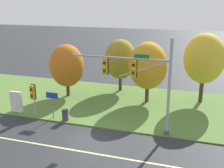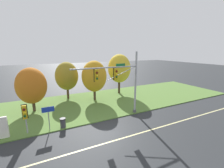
{
  "view_description": "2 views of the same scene",
  "coord_description": "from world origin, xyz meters",
  "px_view_note": "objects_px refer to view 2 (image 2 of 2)",
  "views": [
    {
      "loc": [
        6.86,
        -16.54,
        9.83
      ],
      "look_at": [
        0.42,
        3.85,
        3.34
      ],
      "focal_mm": 45.0,
      "sensor_mm": 36.0,
      "label": 1
    },
    {
      "loc": [
        -5.0,
        -11.22,
        7.47
      ],
      "look_at": [
        2.38,
        3.71,
        3.7
      ],
      "focal_mm": 24.0,
      "sensor_mm": 36.0,
      "label": 2
    }
  ],
  "objects_px": {
    "traffic_signal_mast": "(120,79)",
    "tree_left_of_mast": "(67,76)",
    "info_kiosk": "(0,128)",
    "trash_bin": "(63,123)",
    "tree_nearest_road": "(31,86)",
    "tree_behind_signpost": "(94,76)",
    "route_sign_post": "(48,114)",
    "pedestrian_signal_near_kerb": "(25,114)",
    "tree_mid_verge": "(119,69)"
  },
  "relations": [
    {
      "from": "traffic_signal_mast",
      "to": "tree_left_of_mast",
      "type": "bearing_deg",
      "value": 114.44
    },
    {
      "from": "info_kiosk",
      "to": "trash_bin",
      "type": "relative_size",
      "value": 2.04
    },
    {
      "from": "info_kiosk",
      "to": "tree_left_of_mast",
      "type": "bearing_deg",
      "value": 50.81
    },
    {
      "from": "tree_left_of_mast",
      "to": "trash_bin",
      "type": "bearing_deg",
      "value": -103.21
    },
    {
      "from": "tree_nearest_road",
      "to": "tree_behind_signpost",
      "type": "height_order",
      "value": "tree_behind_signpost"
    },
    {
      "from": "route_sign_post",
      "to": "info_kiosk",
      "type": "bearing_deg",
      "value": 176.29
    },
    {
      "from": "tree_nearest_road",
      "to": "tree_behind_signpost",
      "type": "relative_size",
      "value": 0.91
    },
    {
      "from": "tree_left_of_mast",
      "to": "trash_bin",
      "type": "height_order",
      "value": "tree_left_of_mast"
    },
    {
      "from": "tree_behind_signpost",
      "to": "trash_bin",
      "type": "height_order",
      "value": "tree_behind_signpost"
    },
    {
      "from": "pedestrian_signal_near_kerb",
      "to": "route_sign_post",
      "type": "height_order",
      "value": "pedestrian_signal_near_kerb"
    },
    {
      "from": "info_kiosk",
      "to": "trash_bin",
      "type": "xyz_separation_m",
      "value": [
        5.0,
        -0.39,
        -0.47
      ]
    },
    {
      "from": "tree_nearest_road",
      "to": "info_kiosk",
      "type": "height_order",
      "value": "tree_nearest_road"
    },
    {
      "from": "tree_behind_signpost",
      "to": "info_kiosk",
      "type": "distance_m",
      "value": 12.57
    },
    {
      "from": "trash_bin",
      "to": "tree_behind_signpost",
      "type": "bearing_deg",
      "value": 49.22
    },
    {
      "from": "tree_mid_verge",
      "to": "trash_bin",
      "type": "relative_size",
      "value": 7.24
    },
    {
      "from": "pedestrian_signal_near_kerb",
      "to": "tree_nearest_road",
      "type": "bearing_deg",
      "value": 84.85
    },
    {
      "from": "pedestrian_signal_near_kerb",
      "to": "trash_bin",
      "type": "height_order",
      "value": "pedestrian_signal_near_kerb"
    },
    {
      "from": "pedestrian_signal_near_kerb",
      "to": "tree_behind_signpost",
      "type": "xyz_separation_m",
      "value": [
        8.72,
        6.36,
        1.64
      ]
    },
    {
      "from": "tree_mid_verge",
      "to": "info_kiosk",
      "type": "height_order",
      "value": "tree_mid_verge"
    },
    {
      "from": "tree_nearest_road",
      "to": "tree_behind_signpost",
      "type": "xyz_separation_m",
      "value": [
        8.21,
        0.74,
        0.4
      ]
    },
    {
      "from": "tree_behind_signpost",
      "to": "tree_mid_verge",
      "type": "xyz_separation_m",
      "value": [
        5.07,
        1.52,
        0.71
      ]
    },
    {
      "from": "tree_nearest_road",
      "to": "tree_left_of_mast",
      "type": "bearing_deg",
      "value": 35.54
    },
    {
      "from": "tree_mid_verge",
      "to": "info_kiosk",
      "type": "distance_m",
      "value": 17.8
    },
    {
      "from": "trash_bin",
      "to": "tree_left_of_mast",
      "type": "bearing_deg",
      "value": 76.79
    },
    {
      "from": "tree_mid_verge",
      "to": "trash_bin",
      "type": "distance_m",
      "value": 13.94
    },
    {
      "from": "tree_nearest_road",
      "to": "tree_mid_verge",
      "type": "bearing_deg",
      "value": 9.7
    },
    {
      "from": "pedestrian_signal_near_kerb",
      "to": "tree_mid_verge",
      "type": "distance_m",
      "value": 16.05
    },
    {
      "from": "tree_behind_signpost",
      "to": "pedestrian_signal_near_kerb",
      "type": "bearing_deg",
      "value": -143.88
    },
    {
      "from": "route_sign_post",
      "to": "tree_behind_signpost",
      "type": "bearing_deg",
      "value": 43.02
    },
    {
      "from": "traffic_signal_mast",
      "to": "tree_behind_signpost",
      "type": "bearing_deg",
      "value": 96.05
    },
    {
      "from": "tree_left_of_mast",
      "to": "traffic_signal_mast",
      "type": "bearing_deg",
      "value": -65.56
    },
    {
      "from": "tree_behind_signpost",
      "to": "trash_bin",
      "type": "xyz_separation_m",
      "value": [
        -5.64,
        -6.54,
        -3.14
      ]
    },
    {
      "from": "traffic_signal_mast",
      "to": "tree_nearest_road",
      "type": "distance_m",
      "value": 10.7
    },
    {
      "from": "traffic_signal_mast",
      "to": "pedestrian_signal_near_kerb",
      "type": "height_order",
      "value": "traffic_signal_mast"
    },
    {
      "from": "tree_nearest_road",
      "to": "route_sign_post",
      "type": "bearing_deg",
      "value": -76.42
    },
    {
      "from": "traffic_signal_mast",
      "to": "trash_bin",
      "type": "distance_m",
      "value": 7.4
    },
    {
      "from": "traffic_signal_mast",
      "to": "route_sign_post",
      "type": "relative_size",
      "value": 3.29
    },
    {
      "from": "pedestrian_signal_near_kerb",
      "to": "tree_nearest_road",
      "type": "height_order",
      "value": "tree_nearest_road"
    },
    {
      "from": "trash_bin",
      "to": "info_kiosk",
      "type": "bearing_deg",
      "value": 175.5
    },
    {
      "from": "tree_behind_signpost",
      "to": "info_kiosk",
      "type": "bearing_deg",
      "value": -149.99
    },
    {
      "from": "route_sign_post",
      "to": "tree_mid_verge",
      "type": "distance_m",
      "value": 14.56
    },
    {
      "from": "traffic_signal_mast",
      "to": "tree_behind_signpost",
      "type": "distance_m",
      "value": 6.65
    },
    {
      "from": "tree_behind_signpost",
      "to": "tree_mid_verge",
      "type": "relative_size",
      "value": 0.88
    },
    {
      "from": "tree_left_of_mast",
      "to": "trash_bin",
      "type": "relative_size",
      "value": 6.09
    },
    {
      "from": "info_kiosk",
      "to": "tree_behind_signpost",
      "type": "bearing_deg",
      "value": 30.01
    },
    {
      "from": "route_sign_post",
      "to": "info_kiosk",
      "type": "height_order",
      "value": "route_sign_post"
    },
    {
      "from": "traffic_signal_mast",
      "to": "route_sign_post",
      "type": "distance_m",
      "value": 8.01
    },
    {
      "from": "traffic_signal_mast",
      "to": "tree_behind_signpost",
      "type": "xyz_separation_m",
      "value": [
        -0.7,
        6.58,
        -0.68
      ]
    },
    {
      "from": "tree_nearest_road",
      "to": "info_kiosk",
      "type": "xyz_separation_m",
      "value": [
        -2.43,
        -5.4,
        -2.27
      ]
    },
    {
      "from": "pedestrian_signal_near_kerb",
      "to": "info_kiosk",
      "type": "distance_m",
      "value": 2.19
    }
  ]
}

